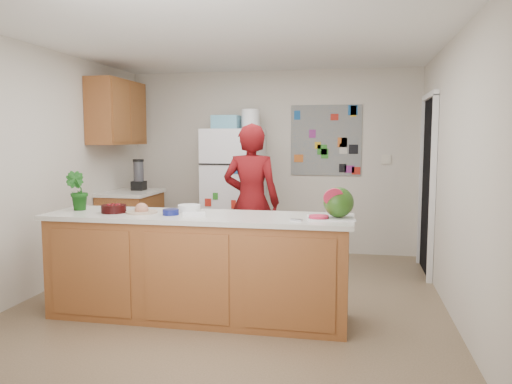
% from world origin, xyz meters
% --- Properties ---
extents(floor, '(4.00, 4.50, 0.02)m').
position_xyz_m(floor, '(0.00, 0.00, -0.01)').
color(floor, brown).
rests_on(floor, ground).
extents(wall_back, '(4.00, 0.02, 2.50)m').
position_xyz_m(wall_back, '(0.00, 2.26, 1.25)').
color(wall_back, beige).
rests_on(wall_back, ground).
extents(wall_left, '(0.02, 4.50, 2.50)m').
position_xyz_m(wall_left, '(-2.01, 0.00, 1.25)').
color(wall_left, beige).
rests_on(wall_left, ground).
extents(wall_right, '(0.02, 4.50, 2.50)m').
position_xyz_m(wall_right, '(2.01, 0.00, 1.25)').
color(wall_right, beige).
rests_on(wall_right, ground).
extents(ceiling, '(4.00, 4.50, 0.02)m').
position_xyz_m(ceiling, '(0.00, 0.00, 2.51)').
color(ceiling, white).
rests_on(ceiling, wall_back).
extents(doorway, '(0.03, 0.85, 2.04)m').
position_xyz_m(doorway, '(1.99, 1.45, 1.02)').
color(doorway, black).
rests_on(doorway, ground).
extents(peninsula_base, '(2.60, 0.62, 0.88)m').
position_xyz_m(peninsula_base, '(-0.20, -0.50, 0.44)').
color(peninsula_base, brown).
rests_on(peninsula_base, floor).
extents(peninsula_top, '(2.68, 0.70, 0.04)m').
position_xyz_m(peninsula_top, '(-0.20, -0.50, 0.90)').
color(peninsula_top, silver).
rests_on(peninsula_top, peninsula_base).
extents(side_counter_base, '(0.60, 0.80, 0.86)m').
position_xyz_m(side_counter_base, '(-1.69, 1.35, 0.43)').
color(side_counter_base, brown).
rests_on(side_counter_base, floor).
extents(side_counter_top, '(0.64, 0.84, 0.04)m').
position_xyz_m(side_counter_top, '(-1.69, 1.35, 0.88)').
color(side_counter_top, silver).
rests_on(side_counter_top, side_counter_base).
extents(upper_cabinets, '(0.35, 1.00, 0.80)m').
position_xyz_m(upper_cabinets, '(-1.82, 1.30, 1.90)').
color(upper_cabinets, brown).
rests_on(upper_cabinets, wall_left).
extents(refrigerator, '(0.75, 0.70, 1.70)m').
position_xyz_m(refrigerator, '(-0.45, 1.88, 0.85)').
color(refrigerator, silver).
rests_on(refrigerator, floor).
extents(fridge_top_bin, '(0.35, 0.28, 0.18)m').
position_xyz_m(fridge_top_bin, '(-0.55, 1.88, 1.79)').
color(fridge_top_bin, '#5999B2').
rests_on(fridge_top_bin, refrigerator).
extents(photo_collage, '(0.95, 0.01, 0.95)m').
position_xyz_m(photo_collage, '(0.75, 2.24, 1.55)').
color(photo_collage, slate).
rests_on(photo_collage, wall_back).
extents(person, '(0.64, 0.43, 1.74)m').
position_xyz_m(person, '(0.02, 0.77, 0.87)').
color(person, '#5F0B0E').
rests_on(person, floor).
extents(blender_appliance, '(0.13, 0.13, 0.38)m').
position_xyz_m(blender_appliance, '(-1.64, 1.50, 1.09)').
color(blender_appliance, black).
rests_on(blender_appliance, side_counter_top).
extents(cutting_board, '(0.41, 0.33, 0.01)m').
position_xyz_m(cutting_board, '(0.95, -0.52, 0.93)').
color(cutting_board, silver).
rests_on(cutting_board, peninsula_top).
extents(watermelon, '(0.25, 0.25, 0.25)m').
position_xyz_m(watermelon, '(1.01, -0.50, 1.06)').
color(watermelon, '#2A5112').
rests_on(watermelon, cutting_board).
extents(watermelon_slice, '(0.16, 0.16, 0.02)m').
position_xyz_m(watermelon_slice, '(0.85, -0.57, 0.94)').
color(watermelon_slice, red).
rests_on(watermelon_slice, cutting_board).
extents(cherry_bowl, '(0.25, 0.25, 0.07)m').
position_xyz_m(cherry_bowl, '(-0.96, -0.54, 0.96)').
color(cherry_bowl, black).
rests_on(cherry_bowl, peninsula_top).
extents(white_bowl, '(0.23, 0.23, 0.06)m').
position_xyz_m(white_bowl, '(-0.33, -0.34, 0.95)').
color(white_bowl, white).
rests_on(white_bowl, peninsula_top).
extents(cobalt_bowl, '(0.16, 0.16, 0.05)m').
position_xyz_m(cobalt_bowl, '(-0.42, -0.57, 0.95)').
color(cobalt_bowl, '#0E1457').
rests_on(cobalt_bowl, peninsula_top).
extents(plate, '(0.30, 0.30, 0.02)m').
position_xyz_m(plate, '(-0.71, -0.51, 0.93)').
color(plate, '#B5AD87').
rests_on(plate, peninsula_top).
extents(paper_towel, '(0.24, 0.23, 0.02)m').
position_xyz_m(paper_towel, '(-0.21, -0.56, 0.93)').
color(paper_towel, silver).
rests_on(paper_towel, peninsula_top).
extents(keys, '(0.10, 0.07, 0.01)m').
position_xyz_m(keys, '(0.68, -0.66, 0.93)').
color(keys, gray).
rests_on(keys, peninsula_top).
extents(potted_plant, '(0.21, 0.18, 0.36)m').
position_xyz_m(potted_plant, '(-1.37, -0.45, 1.10)').
color(potted_plant, '#123C10').
rests_on(potted_plant, peninsula_top).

